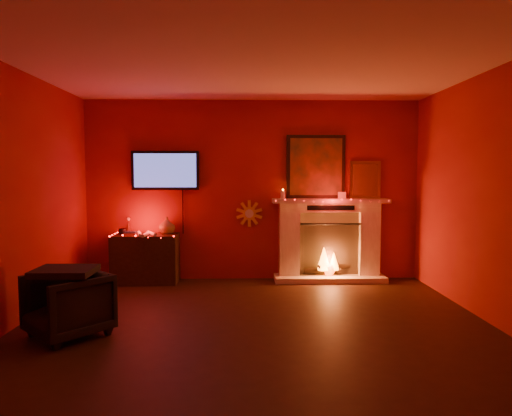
{
  "coord_description": "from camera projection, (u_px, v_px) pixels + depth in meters",
  "views": [
    {
      "loc": [
        -0.1,
        -4.39,
        1.58
      ],
      "look_at": [
        0.03,
        1.7,
        1.14
      ],
      "focal_mm": 32.0,
      "sensor_mm": 36.0,
      "label": 1
    }
  ],
  "objects": [
    {
      "name": "console_table",
      "position": [
        146.0,
        257.0,
        6.68
      ],
      "size": [
        0.94,
        0.6,
        0.96
      ],
      "color": "black",
      "rests_on": "floor"
    },
    {
      "name": "sunburst_clock",
      "position": [
        249.0,
        214.0,
        6.89
      ],
      "size": [
        0.4,
        0.03,
        0.4
      ],
      "color": "gold",
      "rests_on": "room"
    },
    {
      "name": "room",
      "position": [
        256.0,
        199.0,
        4.39
      ],
      "size": [
        5.0,
        5.0,
        5.0
      ],
      "color": "black",
      "rests_on": "ground"
    },
    {
      "name": "tv",
      "position": [
        166.0,
        171.0,
        6.79
      ],
      "size": [
        1.0,
        0.07,
        1.24
      ],
      "color": "black",
      "rests_on": "room"
    },
    {
      "name": "armchair",
      "position": [
        68.0,
        305.0,
        4.46
      ],
      "size": [
        0.96,
        0.96,
        0.63
      ],
      "primitive_type": "imported",
      "rotation": [
        0.0,
        0.0,
        -0.75
      ],
      "color": "black",
      "rests_on": "floor"
    },
    {
      "name": "fireplace",
      "position": [
        329.0,
        232.0,
        6.84
      ],
      "size": [
        1.72,
        0.4,
        2.18
      ],
      "color": "#F1E4CB",
      "rests_on": "floor"
    }
  ]
}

